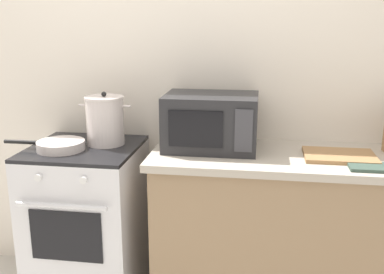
{
  "coord_description": "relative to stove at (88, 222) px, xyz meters",
  "views": [
    {
      "loc": [
        0.63,
        -1.74,
        1.62
      ],
      "look_at": [
        0.27,
        0.6,
        1.0
      ],
      "focal_mm": 42.75,
      "sensor_mm": 36.0,
      "label": 1
    }
  ],
  "objects": [
    {
      "name": "frying_pan",
      "position": [
        -0.1,
        -0.08,
        0.48
      ],
      "size": [
        0.46,
        0.26,
        0.05
      ],
      "color": "beige",
      "rests_on": "stove"
    },
    {
      "name": "countertop_right",
      "position": [
        1.25,
        0.02,
        0.44
      ],
      "size": [
        1.7,
        0.6,
        0.04
      ],
      "primitive_type": "cube",
      "color": "#ADA393",
      "rests_on": "lower_cabinet_right"
    },
    {
      "name": "oven_mitt",
      "position": [
        1.49,
        -0.16,
        0.47
      ],
      "size": [
        0.18,
        0.14,
        0.02
      ],
      "primitive_type": "cube",
      "color": "#384C42",
      "rests_on": "countertop_right"
    },
    {
      "name": "stove",
      "position": [
        0.0,
        0.0,
        0.0
      ],
      "size": [
        0.6,
        0.64,
        0.92
      ],
      "color": "silver",
      "rests_on": "ground_plane"
    },
    {
      "name": "lower_cabinet_right",
      "position": [
        1.25,
        0.02,
        -0.02
      ],
      "size": [
        1.64,
        0.56,
        0.88
      ],
      "primitive_type": "cube",
      "color": "#8C7051",
      "rests_on": "ground_plane"
    },
    {
      "name": "back_wall",
      "position": [
        0.65,
        0.37,
        0.79
      ],
      "size": [
        4.4,
        0.1,
        2.5
      ],
      "primitive_type": "cube",
      "color": "silver",
      "rests_on": "ground_plane"
    },
    {
      "name": "stock_pot",
      "position": [
        0.11,
        0.07,
        0.6
      ],
      "size": [
        0.3,
        0.22,
        0.3
      ],
      "color": "beige",
      "rests_on": "stove"
    },
    {
      "name": "microwave",
      "position": [
        0.71,
        0.08,
        0.61
      ],
      "size": [
        0.5,
        0.37,
        0.3
      ],
      "color": "#232326",
      "rests_on": "countertop_right"
    },
    {
      "name": "cutting_board",
      "position": [
        1.39,
        0.0,
        0.47
      ],
      "size": [
        0.36,
        0.26,
        0.02
      ],
      "primitive_type": "cube",
      "color": "#997047",
      "rests_on": "countertop_right"
    }
  ]
}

